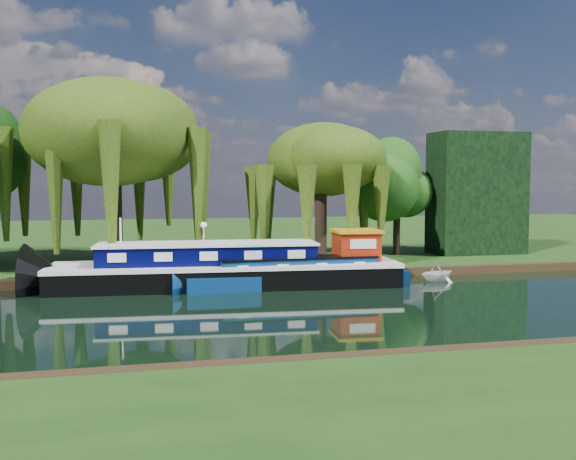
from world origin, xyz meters
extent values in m
plane|color=black|center=(0.00, 0.00, 0.00)|extent=(120.00, 120.00, 0.00)
cube|color=#17350E|center=(0.00, 34.00, 0.23)|extent=(120.00, 52.00, 0.45)
cube|color=black|center=(1.24, 6.76, 0.42)|extent=(17.21, 4.99, 1.13)
cube|color=silver|center=(1.24, 6.76, 1.09)|extent=(17.31, 5.07, 0.21)
cube|color=#020436|center=(0.30, 6.83, 1.65)|extent=(10.70, 3.47, 0.90)
cube|color=silver|center=(0.30, 6.83, 2.15)|extent=(10.90, 3.67, 0.11)
cube|color=maroon|center=(7.83, 6.28, 1.91)|extent=(2.22, 2.22, 1.42)
cube|color=#C9860E|center=(7.83, 6.28, 2.69)|extent=(2.47, 2.47, 0.15)
cylinder|color=silver|center=(-3.84, 7.13, 2.33)|extent=(0.09, 0.09, 2.26)
cube|color=navy|center=(4.66, 5.73, 0.31)|extent=(11.14, 2.06, 0.83)
cube|color=navy|center=(4.66, 5.73, 1.07)|extent=(7.80, 1.53, 0.69)
cube|color=black|center=(4.66, 5.73, 1.46)|extent=(7.89, 1.63, 0.09)
cube|color=silver|center=(1.75, 4.97, 1.10)|extent=(0.56, 0.06, 0.30)
cube|color=silver|center=(3.70, 5.00, 1.10)|extent=(0.56, 0.06, 0.30)
cube|color=silver|center=(5.64, 5.04, 1.10)|extent=(0.56, 0.06, 0.30)
cube|color=silver|center=(7.58, 5.07, 1.10)|extent=(0.56, 0.06, 0.30)
imported|color=silver|center=(12.22, 5.96, 0.00)|extent=(2.61, 2.42, 1.13)
cylinder|color=black|center=(-4.23, 13.77, 3.46)|extent=(0.78, 0.78, 6.03)
ellipsoid|color=#2D430E|center=(-4.23, 13.77, 7.81)|extent=(8.41, 8.41, 5.44)
cylinder|color=black|center=(7.43, 11.36, 2.68)|extent=(0.63, 0.63, 4.45)
ellipsoid|color=#2D430E|center=(7.43, 11.36, 5.89)|extent=(6.08, 6.08, 3.93)
cylinder|color=black|center=(13.46, 14.32, 2.95)|extent=(0.41, 0.41, 4.99)
ellipsoid|color=#1D4310|center=(13.46, 14.32, 4.99)|extent=(3.99, 3.99, 3.99)
cube|color=black|center=(19.00, 14.00, 4.45)|extent=(6.00, 3.00, 8.00)
cylinder|color=silver|center=(0.50, 10.50, 1.55)|extent=(0.10, 0.10, 2.20)
sphere|color=white|center=(0.50, 10.50, 2.83)|extent=(0.36, 0.36, 0.36)
cylinder|color=silver|center=(-4.00, 8.40, 0.95)|extent=(0.16, 0.16, 1.00)
cylinder|color=silver|center=(3.00, 8.40, 0.95)|extent=(0.16, 0.16, 1.00)
cylinder|color=silver|center=(9.00, 8.40, 0.95)|extent=(0.16, 0.16, 1.00)
camera|label=1|loc=(-3.11, -24.64, 5.15)|focal=40.00mm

